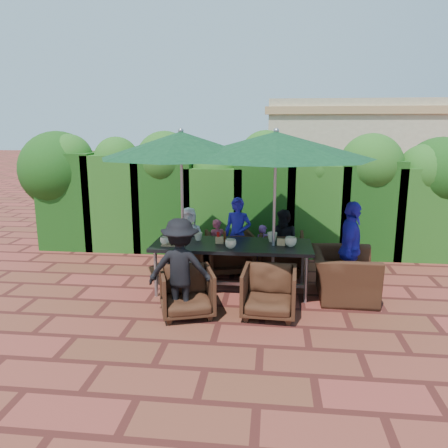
# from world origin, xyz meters

# --- Properties ---
(ground) EXTENTS (80.00, 80.00, 0.00)m
(ground) POSITION_xyz_m (0.00, 0.00, 0.00)
(ground) COLOR maroon
(ground) RESTS_ON ground
(dining_table) EXTENTS (2.39, 0.90, 0.75)m
(dining_table) POSITION_xyz_m (0.06, 0.05, 0.68)
(dining_table) COLOR black
(dining_table) RESTS_ON ground
(umbrella_left) EXTENTS (2.41, 2.41, 2.46)m
(umbrella_left) POSITION_xyz_m (-0.68, 0.01, 2.21)
(umbrella_left) COLOR gray
(umbrella_left) RESTS_ON ground
(umbrella_right) EXTENTS (2.82, 2.82, 2.46)m
(umbrella_right) POSITION_xyz_m (0.68, 0.03, 2.21)
(umbrella_right) COLOR gray
(umbrella_right) RESTS_ON ground
(chair_far_left) EXTENTS (0.72, 0.68, 0.69)m
(chair_far_left) POSITION_xyz_m (-0.80, 1.08, 0.35)
(chair_far_left) COLOR black
(chair_far_left) RESTS_ON ground
(chair_far_mid) EXTENTS (0.94, 0.90, 0.79)m
(chair_far_mid) POSITION_xyz_m (-0.06, 0.91, 0.40)
(chair_far_mid) COLOR black
(chair_far_mid) RESTS_ON ground
(chair_far_right) EXTENTS (0.78, 0.73, 0.77)m
(chair_far_right) POSITION_xyz_m (0.82, 1.05, 0.39)
(chair_far_right) COLOR black
(chair_far_right) RESTS_ON ground
(chair_near_left) EXTENTS (0.85, 0.82, 0.70)m
(chair_near_left) POSITION_xyz_m (-0.45, -0.90, 0.35)
(chair_near_left) COLOR black
(chair_near_left) RESTS_ON ground
(chair_near_right) EXTENTS (0.74, 0.70, 0.72)m
(chair_near_right) POSITION_xyz_m (0.64, -0.79, 0.36)
(chair_near_right) COLOR black
(chair_near_right) RESTS_ON ground
(chair_end_right) EXTENTS (0.71, 1.07, 0.92)m
(chair_end_right) POSITION_xyz_m (1.71, -0.01, 0.46)
(chair_end_right) COLOR black
(chair_end_right) RESTS_ON ground
(adult_far_left) EXTENTS (0.61, 0.43, 1.12)m
(adult_far_left) POSITION_xyz_m (-0.78, 0.95, 0.56)
(adult_far_left) COLOR white
(adult_far_left) RESTS_ON ground
(adult_far_mid) EXTENTS (0.54, 0.47, 1.31)m
(adult_far_mid) POSITION_xyz_m (0.07, 0.95, 0.65)
(adult_far_mid) COLOR #2721B5
(adult_far_mid) RESTS_ON ground
(adult_far_right) EXTENTS (0.62, 0.51, 1.12)m
(adult_far_right) POSITION_xyz_m (0.88, 0.92, 0.56)
(adult_far_right) COLOR black
(adult_far_right) RESTS_ON ground
(adult_near_left) EXTENTS (0.87, 0.44, 1.33)m
(adult_near_left) POSITION_xyz_m (-0.52, -0.94, 0.66)
(adult_near_left) COLOR black
(adult_near_left) RESTS_ON ground
(adult_end_right) EXTENTS (0.58, 0.90, 1.43)m
(adult_end_right) POSITION_xyz_m (1.81, 0.07, 0.71)
(adult_end_right) COLOR #2721B5
(adult_end_right) RESTS_ON ground
(child_left) EXTENTS (0.40, 0.37, 0.88)m
(child_left) POSITION_xyz_m (-0.30, 1.14, 0.44)
(child_left) COLOR #E3506D
(child_left) RESTS_ON ground
(child_right) EXTENTS (0.36, 0.33, 0.80)m
(child_right) POSITION_xyz_m (0.51, 1.13, 0.40)
(child_right) COLOR purple
(child_right) RESTS_ON ground
(pedestrian_a) EXTENTS (1.81, 1.24, 1.83)m
(pedestrian_a) POSITION_xyz_m (1.33, 4.06, 0.92)
(pedestrian_a) COLOR #227F38
(pedestrian_a) RESTS_ON ground
(pedestrian_b) EXTENTS (0.78, 0.50, 1.58)m
(pedestrian_b) POSITION_xyz_m (2.31, 4.48, 0.79)
(pedestrian_b) COLOR #E3506D
(pedestrian_b) RESTS_ON ground
(pedestrian_c) EXTENTS (1.27, 1.14, 1.85)m
(pedestrian_c) POSITION_xyz_m (3.66, 4.21, 0.92)
(pedestrian_c) COLOR gray
(pedestrian_c) RESTS_ON ground
(cup_a) EXTENTS (0.15, 0.15, 0.12)m
(cup_a) POSITION_xyz_m (-0.93, -0.11, 0.81)
(cup_a) COLOR beige
(cup_a) RESTS_ON dining_table
(cup_b) EXTENTS (0.13, 0.13, 0.13)m
(cup_b) POSITION_xyz_m (-0.48, 0.20, 0.81)
(cup_b) COLOR beige
(cup_b) RESTS_ON dining_table
(cup_c) EXTENTS (0.16, 0.16, 0.13)m
(cup_c) POSITION_xyz_m (0.06, -0.19, 0.81)
(cup_c) COLOR beige
(cup_c) RESTS_ON dining_table
(cup_d) EXTENTS (0.16, 0.16, 0.15)m
(cup_d) POSITION_xyz_m (0.66, 0.24, 0.82)
(cup_d) COLOR beige
(cup_d) RESTS_ON dining_table
(cup_e) EXTENTS (0.17, 0.17, 0.14)m
(cup_e) POSITION_xyz_m (0.94, 0.01, 0.82)
(cup_e) COLOR beige
(cup_e) RESTS_ON dining_table
(ketchup_bottle) EXTENTS (0.04, 0.04, 0.17)m
(ketchup_bottle) POSITION_xyz_m (-0.15, 0.08, 0.83)
(ketchup_bottle) COLOR #B20C0A
(ketchup_bottle) RESTS_ON dining_table
(sauce_bottle) EXTENTS (0.04, 0.04, 0.17)m
(sauce_bottle) POSITION_xyz_m (-0.06, 0.14, 0.83)
(sauce_bottle) COLOR #4C230C
(sauce_bottle) RESTS_ON dining_table
(serving_tray) EXTENTS (0.35, 0.25, 0.02)m
(serving_tray) POSITION_xyz_m (-0.79, -0.10, 0.76)
(serving_tray) COLOR #956F48
(serving_tray) RESTS_ON dining_table
(number_block_left) EXTENTS (0.12, 0.06, 0.10)m
(number_block_left) POSITION_xyz_m (-0.13, 0.04, 0.80)
(number_block_left) COLOR tan
(number_block_left) RESTS_ON dining_table
(number_block_right) EXTENTS (0.12, 0.06, 0.10)m
(number_block_right) POSITION_xyz_m (0.80, 0.04, 0.80)
(number_block_right) COLOR tan
(number_block_right) RESTS_ON dining_table
(hedge_wall) EXTENTS (9.10, 1.60, 2.42)m
(hedge_wall) POSITION_xyz_m (-0.11, 2.32, 1.31)
(hedge_wall) COLOR #143D10
(hedge_wall) RESTS_ON ground
(building) EXTENTS (6.20, 3.08, 3.20)m
(building) POSITION_xyz_m (3.50, 6.99, 1.61)
(building) COLOR beige
(building) RESTS_ON ground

